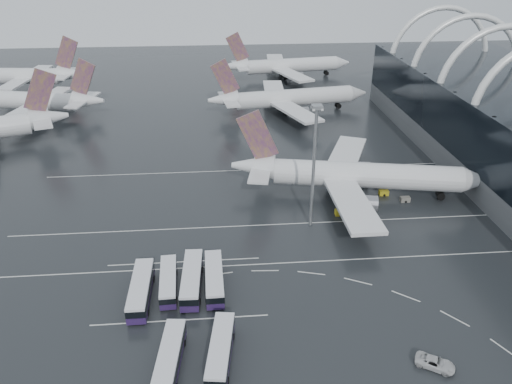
{
  "coord_description": "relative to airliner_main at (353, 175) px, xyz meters",
  "views": [
    {
      "loc": [
        -17.26,
        -77.72,
        53.96
      ],
      "look_at": [
        -9.32,
        13.7,
        7.0
      ],
      "focal_mm": 35.0,
      "sensor_mm": 36.0,
      "label": 1
    }
  ],
  "objects": [
    {
      "name": "airliner_gate_b",
      "position": [
        -6.61,
        62.62,
        -0.1
      ],
      "size": [
        56.22,
        50.04,
        19.53
      ],
      "rotation": [
        0.0,
        0.0,
        0.15
      ],
      "color": "silver",
      "rests_on": "ground"
    },
    {
      "name": "lane_marking_far",
      "position": [
        -14.13,
        15.93,
        -4.99
      ],
      "size": [
        120.0,
        0.25,
        0.01
      ],
      "primitive_type": "cube",
      "color": "silver",
      "rests_on": "ground"
    },
    {
      "name": "airliner_gate_c",
      "position": [
        -0.35,
        110.08,
        -0.03
      ],
      "size": [
        55.74,
        50.97,
        19.85
      ],
      "rotation": [
        0.0,
        0.0,
        0.14
      ],
      "color": "silver",
      "rests_on": "ground"
    },
    {
      "name": "airliner_main",
      "position": [
        0.0,
        0.0,
        0.0
      ],
      "size": [
        58.62,
        50.65,
        19.93
      ],
      "rotation": [
        0.0,
        0.0,
        -0.2
      ],
      "color": "silver",
      "rests_on": "ground"
    },
    {
      "name": "bus_row_far_c",
      "position": [
        -31.85,
        -48.92,
        -3.24
      ],
      "size": [
        4.66,
        13.2,
        3.18
      ],
      "rotation": [
        0.0,
        0.0,
        1.43
      ],
      "color": "#21143E",
      "rests_on": "ground"
    },
    {
      "name": "gse_cart_belly_a",
      "position": [
        7.47,
        -0.83,
        -4.4
      ],
      "size": [
        2.17,
        1.28,
        1.18
      ],
      "primitive_type": "cube",
      "color": "gold",
      "rests_on": "ground"
    },
    {
      "name": "gse_cart_belly_e",
      "position": [
        -0.15,
        7.99,
        -4.38
      ],
      "size": [
        2.23,
        1.32,
        1.22
      ],
      "primitive_type": "cube",
      "color": "gold",
      "rests_on": "ground"
    },
    {
      "name": "floodlight_mast",
      "position": [
        -12.17,
        -12.8,
        11.38
      ],
      "size": [
        1.99,
        1.99,
        26.02
      ],
      "color": "gray",
      "rests_on": "ground"
    },
    {
      "name": "gse_cart_belly_d",
      "position": [
        11.31,
        -4.46,
        -4.41
      ],
      "size": [
        2.13,
        1.26,
        1.16
      ],
      "primitive_type": "cube",
      "color": "slate",
      "rests_on": "ground"
    },
    {
      "name": "lane_marking_near",
      "position": [
        -14.13,
        -26.07,
        -4.99
      ],
      "size": [
        120.0,
        0.25,
        0.01
      ],
      "primitive_type": "cube",
      "color": "silver",
      "rests_on": "ground"
    },
    {
      "name": "jet_remote_mid",
      "position": [
        -88.76,
        65.77,
        0.16
      ],
      "size": [
        45.69,
        37.02,
        19.96
      ],
      "rotation": [
        0.0,
        0.0,
        2.92
      ],
      "color": "silver",
      "rests_on": "ground"
    },
    {
      "name": "gse_cart_belly_c",
      "position": [
        -4.91,
        -9.25,
        -4.36
      ],
      "size": [
        2.31,
        1.36,
        1.26
      ],
      "primitive_type": "cube",
      "color": "gold",
      "rests_on": "ground"
    },
    {
      "name": "gse_cart_belly_b",
      "position": [
        7.87,
        4.49,
        -4.4
      ],
      "size": [
        2.16,
        1.27,
        1.18
      ],
      "primitive_type": "cube",
      "color": "slate",
      "rests_on": "ground"
    },
    {
      "name": "bus_row_near_a",
      "position": [
        -44.72,
        -34.15,
        -3.14
      ],
      "size": [
        3.33,
        13.71,
        3.37
      ],
      "rotation": [
        0.0,
        0.0,
        1.57
      ],
      "color": "#21143E",
      "rests_on": "ground"
    },
    {
      "name": "bus_row_near_b",
      "position": [
        -40.36,
        -31.93,
        -3.37
      ],
      "size": [
        3.32,
        12.11,
        2.95
      ],
      "rotation": [
        0.0,
        0.0,
        1.62
      ],
      "color": "#21143E",
      "rests_on": "ground"
    },
    {
      "name": "jet_remote_far",
      "position": [
        -103.55,
        99.91,
        0.41
      ],
      "size": [
        48.15,
        38.85,
        20.94
      ],
      "rotation": [
        0.0,
        0.0,
        3.03
      ],
      "color": "silver",
      "rests_on": "ground"
    },
    {
      "name": "ground",
      "position": [
        -14.13,
        -24.07,
        -4.99
      ],
      "size": [
        420.0,
        420.0,
        0.0
      ],
      "primitive_type": "plane",
      "color": "black",
      "rests_on": "ground"
    },
    {
      "name": "lane_marking_mid",
      "position": [
        -14.13,
        -12.07,
        -4.99
      ],
      "size": [
        120.0,
        0.25,
        0.01
      ],
      "primitive_type": "cube",
      "color": "silver",
      "rests_on": "ground"
    },
    {
      "name": "bus_bay_line_north",
      "position": [
        -38.13,
        -24.07,
        -4.99
      ],
      "size": [
        28.0,
        0.25,
        0.01
      ],
      "primitive_type": "cube",
      "color": "silver",
      "rests_on": "ground"
    },
    {
      "name": "bus_row_near_d",
      "position": [
        -32.54,
        -32.02,
        -3.22
      ],
      "size": [
        3.33,
        13.15,
        3.22
      ],
      "rotation": [
        0.0,
        0.0,
        1.59
      ],
      "color": "#21143E",
      "rests_on": "ground"
    },
    {
      "name": "bus_row_far_a",
      "position": [
        -38.93,
        -49.59,
        -3.28
      ],
      "size": [
        4.11,
        12.86,
        3.11
      ],
      "rotation": [
        0.0,
        0.0,
        1.47
      ],
      "color": "#21143E",
      "rests_on": "ground"
    },
    {
      "name": "van_curve_a",
      "position": [
        -1.9,
        -52.87,
        -4.23
      ],
      "size": [
        5.97,
        5.02,
        1.52
      ],
      "primitive_type": "imported",
      "rotation": [
        0.0,
        0.0,
        1.02
      ],
      "color": "silver",
      "rests_on": "ground"
    },
    {
      "name": "bus_bay_line_south",
      "position": [
        -38.13,
        -40.07,
        -4.99
      ],
      "size": [
        28.0,
        0.25,
        0.01
      ],
      "primitive_type": "cube",
      "color": "silver",
      "rests_on": "ground"
    },
    {
      "name": "bus_row_near_c",
      "position": [
        -36.36,
        -31.98,
        -3.14
      ],
      "size": [
        3.68,
        13.83,
        3.38
      ],
      "rotation": [
        0.0,
        0.0,
        1.53
      ],
      "color": "#21143E",
      "rests_on": "ground"
    }
  ]
}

